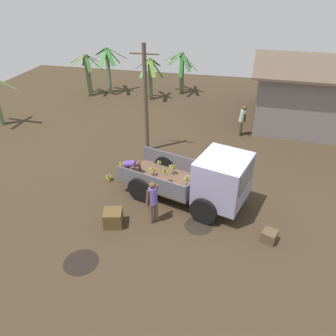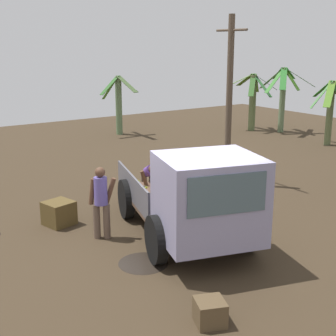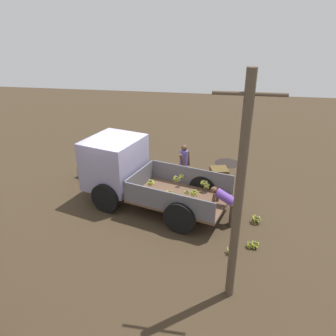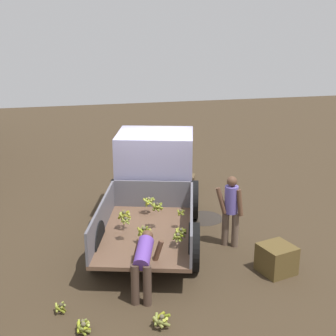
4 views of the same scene
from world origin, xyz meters
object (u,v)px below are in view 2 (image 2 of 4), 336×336
cargo_truck (200,200)px  banana_bunch_on_ground_1 (189,187)px  person_worker_loading (150,176)px  banana_bunch_on_ground_0 (129,188)px  wooden_crate_0 (59,213)px  banana_bunch_on_ground_2 (167,183)px  wooden_crate_1 (210,312)px  utility_pole (229,100)px  person_foreground_visitor (101,199)px  banana_bunch_on_ground_3 (169,185)px

cargo_truck → banana_bunch_on_ground_1: cargo_truck is taller
person_worker_loading → banana_bunch_on_ground_0: person_worker_loading is taller
banana_bunch_on_ground_0 → wooden_crate_0: size_ratio=0.52×
person_worker_loading → banana_bunch_on_ground_2: 1.54m
banana_bunch_on_ground_2 → wooden_crate_1: bearing=-28.9°
person_worker_loading → wooden_crate_1: 6.01m
banana_bunch_on_ground_0 → banana_bunch_on_ground_1: bearing=63.3°
wooden_crate_1 → banana_bunch_on_ground_0: bearing=160.8°
utility_pole → wooden_crate_1: 8.10m
cargo_truck → banana_bunch_on_ground_2: cargo_truck is taller
cargo_truck → person_foreground_visitor: bearing=-127.1°
banana_bunch_on_ground_3 → cargo_truck: bearing=-26.7°
person_foreground_visitor → banana_bunch_on_ground_1: size_ratio=7.92×
cargo_truck → banana_bunch_on_ground_0: (-4.34, 0.79, -1.01)m
person_foreground_visitor → wooden_crate_0: person_foreground_visitor is taller
cargo_truck → banana_bunch_on_ground_2: (-4.21, 2.05, -1.04)m
person_worker_loading → cargo_truck: bearing=6.1°
utility_pole → banana_bunch_on_ground_0: utility_pole is taller
cargo_truck → wooden_crate_0: (-3.12, -1.83, -0.87)m
banana_bunch_on_ground_0 → banana_bunch_on_ground_3: (0.26, 1.26, -0.05)m
wooden_crate_0 → wooden_crate_1: wooden_crate_0 is taller
utility_pole → banana_bunch_on_ground_0: 3.99m
banana_bunch_on_ground_0 → banana_bunch_on_ground_3: 1.29m
person_foreground_visitor → wooden_crate_1: person_foreground_visitor is taller
banana_bunch_on_ground_1 → banana_bunch_on_ground_3: banana_bunch_on_ground_1 is taller
person_worker_loading → wooden_crate_0: person_worker_loading is taller
person_foreground_visitor → wooden_crate_1: size_ratio=3.63×
person_foreground_visitor → banana_bunch_on_ground_2: 4.22m
banana_bunch_on_ground_3 → wooden_crate_0: bearing=-76.2°
banana_bunch_on_ground_0 → wooden_crate_0: wooden_crate_0 is taller
wooden_crate_1 → banana_bunch_on_ground_1: bearing=145.8°
banana_bunch_on_ground_0 → wooden_crate_1: size_ratio=0.72×
cargo_truck → person_foreground_visitor: size_ratio=3.11×
utility_pole → banana_bunch_on_ground_1: 2.87m
utility_pole → person_foreground_visitor: size_ratio=3.09×
banana_bunch_on_ground_3 → wooden_crate_1: bearing=-29.5°
person_worker_loading → banana_bunch_on_ground_1: person_worker_loading is taller
cargo_truck → banana_bunch_on_ground_3: size_ratio=23.11×
banana_bunch_on_ground_3 → wooden_crate_1: 7.14m
cargo_truck → wooden_crate_0: size_ratio=8.11×
cargo_truck → person_foreground_visitor: cargo_truck is taller
cargo_truck → wooden_crate_0: 3.72m
cargo_truck → wooden_crate_1: (2.14, -1.46, -0.96)m
banana_bunch_on_ground_3 → utility_pole: bearing=72.1°
person_foreground_visitor → utility_pole: bearing=-36.5°
banana_bunch_on_ground_0 → banana_bunch_on_ground_2: banana_bunch_on_ground_0 is taller
cargo_truck → wooden_crate_1: 2.76m
person_worker_loading → banana_bunch_on_ground_3: bearing=142.8°
wooden_crate_0 → banana_bunch_on_ground_0: bearing=115.0°
person_worker_loading → banana_bunch_on_ground_1: bearing=117.7°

